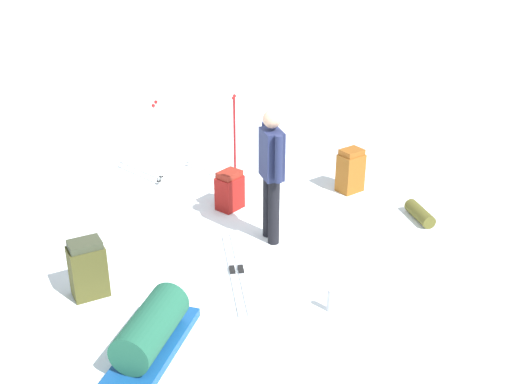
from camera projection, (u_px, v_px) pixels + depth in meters
The scene contains 11 objects.
ground_plane at pixel (256, 243), 7.95m from camera, with size 80.00×80.00×0.00m, color white.
skier_standing at pixel (272, 169), 7.63m from camera, with size 0.46×0.39×1.70m.
ski_pair_near at pixel (237, 271), 7.34m from camera, with size 1.61×1.01×0.05m.
backpack_large_dark at pixel (88, 269), 6.79m from camera, with size 0.46×0.45×0.67m.
backpack_bright at pixel (230, 191), 8.69m from camera, with size 0.41×0.35×0.55m.
backpack_small_spare at pixel (350, 171), 9.19m from camera, with size 0.43×0.41×0.65m.
ski_poles_planted_near at pixel (235, 136), 9.24m from camera, with size 0.17×0.10×1.36m.
ski_poles_planted_far at pixel (157, 139), 9.28m from camera, with size 0.23×0.12×1.26m.
gear_sled at pixel (151, 333), 5.98m from camera, with size 1.36×0.55×0.49m.
sleeping_mat_rolled at pixel (420, 214), 8.47m from camera, with size 0.18×0.18×0.55m, color brown.
thermos_bottle at pixel (330, 300), 6.61m from camera, with size 0.07×0.07×0.26m, color #B7BAC5.
Camera 1 is at (-6.44, -2.49, 3.99)m, focal length 44.73 mm.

